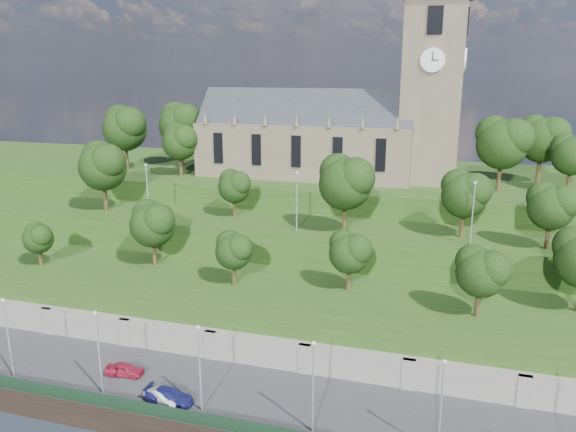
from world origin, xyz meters
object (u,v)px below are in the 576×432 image
(church, at_px, (338,127))
(car_right, at_px, (169,396))
(car_middle, at_px, (162,396))
(car_left, at_px, (125,369))

(church, height_order, car_right, church)
(church, xyz_separation_m, car_right, (-6.08, -43.19, -19.86))
(car_right, bearing_deg, car_middle, 107.08)
(church, distance_m, car_middle, 48.14)
(church, xyz_separation_m, car_left, (-12.47, -40.28, -19.88))
(car_left, height_order, car_middle, car_left)
(car_left, bearing_deg, car_middle, -125.13)
(car_right, bearing_deg, car_left, 68.93)
(car_middle, bearing_deg, church, 12.53)
(church, bearing_deg, car_left, -107.20)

